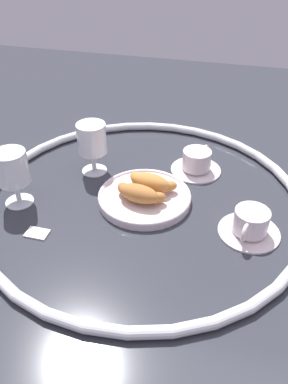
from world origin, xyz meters
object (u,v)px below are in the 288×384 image
(sugar_packet, at_px, (37,233))
(coffee_cup_near, at_px, (250,224))
(juice_glass_right, at_px, (92,141))
(pastry_plate, at_px, (144,198))
(coffee_cup_far, at_px, (197,162))
(juice_glass_left, at_px, (12,169))
(croissant_small, at_px, (151,182))
(croissant_large, at_px, (138,193))

(sugar_packet, bearing_deg, coffee_cup_near, 14.91)
(coffee_cup_near, bearing_deg, juice_glass_right, 160.20)
(pastry_plate, relative_size, coffee_cup_near, 1.67)
(pastry_plate, height_order, juice_glass_right, juice_glass_right)
(pastry_plate, height_order, coffee_cup_near, coffee_cup_near)
(pastry_plate, bearing_deg, sugar_packet, -138.98)
(pastry_plate, bearing_deg, coffee_cup_far, 59.71)
(coffee_cup_near, distance_m, coffee_cup_far, 0.27)
(coffee_cup_far, xyz_separation_m, juice_glass_right, (-0.27, -0.07, 0.07))
(coffee_cup_near, distance_m, juice_glass_left, 0.55)
(croissant_small, relative_size, juice_glass_left, 0.96)
(juice_glass_left, bearing_deg, juice_glass_right, 54.40)
(croissant_large, relative_size, juice_glass_left, 0.97)
(pastry_plate, height_order, juice_glass_left, juice_glass_left)
(croissant_large, xyz_separation_m, sugar_packet, (-0.19, -0.15, -0.04))
(pastry_plate, relative_size, juice_glass_left, 1.62)
(croissant_small, distance_m, juice_glass_left, 0.33)
(croissant_small, xyz_separation_m, sugar_packet, (-0.21, -0.20, -0.04))
(pastry_plate, bearing_deg, juice_glass_left, -165.14)
(croissant_large, distance_m, sugar_packet, 0.24)
(coffee_cup_near, height_order, sugar_packet, coffee_cup_near)
(coffee_cup_far, bearing_deg, coffee_cup_near, -56.00)
(croissant_large, height_order, sugar_packet, croissant_large)
(croissant_small, xyz_separation_m, juice_glass_right, (-0.17, 0.07, 0.05))
(coffee_cup_far, relative_size, juice_glass_left, 0.97)
(coffee_cup_near, bearing_deg, juice_glass_left, -177.13)
(pastry_plate, xyz_separation_m, juice_glass_right, (-0.17, 0.10, 0.08))
(croissant_small, distance_m, coffee_cup_far, 0.17)
(pastry_plate, distance_m, croissant_large, 0.04)
(pastry_plate, xyz_separation_m, juice_glass_left, (-0.29, -0.08, 0.08))
(croissant_large, height_order, juice_glass_right, juice_glass_right)
(juice_glass_left, distance_m, sugar_packet, 0.16)
(croissant_large, height_order, coffee_cup_far, croissant_large)
(croissant_small, height_order, juice_glass_right, juice_glass_right)
(juice_glass_right, bearing_deg, croissant_small, -21.99)
(juice_glass_left, bearing_deg, sugar_packet, -44.59)
(croissant_large, xyz_separation_m, juice_glass_left, (-0.29, -0.05, 0.05))
(croissant_large, xyz_separation_m, coffee_cup_near, (0.26, -0.03, -0.01))
(coffee_cup_near, bearing_deg, sugar_packet, -164.89)
(coffee_cup_near, height_order, juice_glass_right, juice_glass_right)
(croissant_small, bearing_deg, croissant_large, -107.13)
(croissant_small, bearing_deg, juice_glass_left, -160.45)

